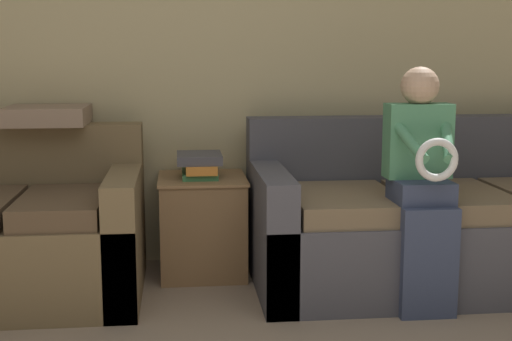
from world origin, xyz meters
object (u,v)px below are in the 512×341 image
(couch_main, at_px, (439,225))
(book_stack, at_px, (200,165))
(side_shelf, at_px, (203,224))
(throw_pillow, at_px, (47,115))
(child_left_seated, at_px, (422,178))

(couch_main, relative_size, book_stack, 6.50)
(book_stack, bearing_deg, side_shelf, 31.89)
(book_stack, relative_size, throw_pillow, 0.72)
(side_shelf, xyz_separation_m, throw_pillow, (-0.85, 0.05, 0.63))
(book_stack, distance_m, throw_pillow, 0.89)
(couch_main, xyz_separation_m, book_stack, (-1.32, 0.27, 0.32))
(child_left_seated, xyz_separation_m, throw_pillow, (-1.90, 0.75, 0.26))
(couch_main, bearing_deg, child_left_seated, -121.73)
(couch_main, relative_size, throw_pillow, 4.66)
(child_left_seated, height_order, side_shelf, child_left_seated)
(couch_main, relative_size, side_shelf, 3.67)
(couch_main, relative_size, child_left_seated, 1.73)
(side_shelf, distance_m, throw_pillow, 1.06)
(couch_main, height_order, side_shelf, couch_main)
(child_left_seated, bearing_deg, throw_pillow, 158.62)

